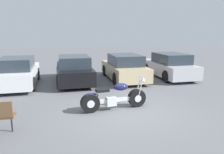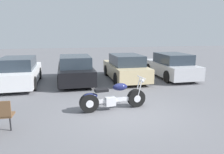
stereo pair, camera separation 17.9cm
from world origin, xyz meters
The scene contains 6 objects.
ground_plane centered at (0.00, 0.00, 0.00)m, with size 60.00×60.00×0.00m, color slate.
motorcycle centered at (-0.39, 0.26, 0.41)m, with size 2.34×0.65×1.07m.
parked_car_white centered at (-4.13, 4.63, 0.66)m, with size 1.79×4.10×1.41m.
parked_car_black centered at (-1.39, 4.72, 0.66)m, with size 1.79×4.10×1.41m.
parked_car_champagne centered at (1.35, 4.74, 0.66)m, with size 1.79×4.10×1.41m.
parked_car_silver centered at (4.10, 4.75, 0.66)m, with size 1.79×4.10×1.41m.
Camera 2 is at (-1.96, -6.69, 2.62)m, focal length 35.00 mm.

